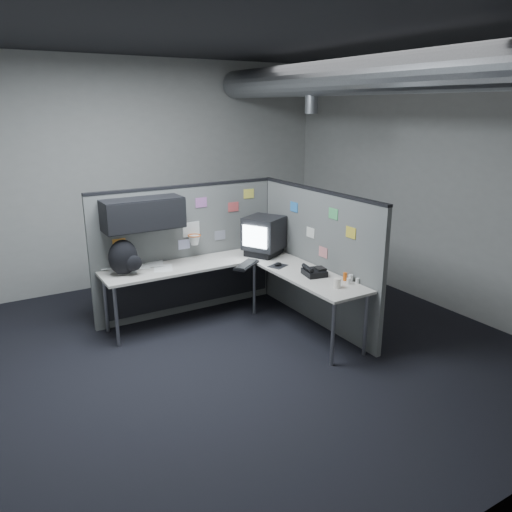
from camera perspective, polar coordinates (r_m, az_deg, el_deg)
room at (r=5.26m, az=4.06°, el=11.88°), size 5.62×5.62×3.22m
partition_back at (r=6.14m, az=-9.04°, el=1.99°), size 2.44×0.42×1.63m
partition_right at (r=5.99m, az=6.92°, el=-0.07°), size 0.07×2.23×1.63m
desk at (r=5.94m, az=-3.34°, el=-2.17°), size 2.31×2.11×0.73m
monitor at (r=6.27m, az=0.90°, el=2.36°), size 0.58×0.58×0.49m
keyboard at (r=5.86m, az=-1.11°, el=-1.03°), size 0.43×0.37×0.04m
mouse at (r=5.88m, az=2.52°, el=-1.02°), size 0.26×0.24×0.04m
phone at (r=5.58m, az=6.64°, el=-1.79°), size 0.26×0.28×0.11m
bottles at (r=5.43m, az=10.64°, el=-2.57°), size 0.14×0.18×0.09m
cup at (r=5.24m, az=9.26°, el=-3.08°), size 0.08×0.08×0.10m
papers at (r=5.99m, az=-13.52°, el=-1.22°), size 0.80×0.70×0.02m
backpack at (r=5.72m, az=-14.84°, el=-0.21°), size 0.39×0.35×0.40m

